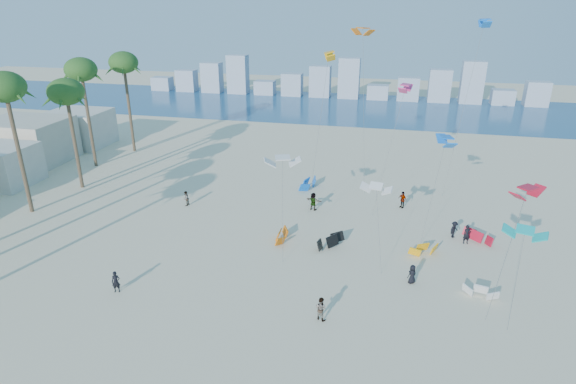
# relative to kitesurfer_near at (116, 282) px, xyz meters

# --- Properties ---
(ground) EXTENTS (220.00, 220.00, 0.00)m
(ground) POSITION_rel_kitesurfer_near_xyz_m (7.38, -5.16, -0.83)
(ground) COLOR beige
(ground) RESTS_ON ground
(ocean) EXTENTS (220.00, 220.00, 0.00)m
(ocean) POSITION_rel_kitesurfer_near_xyz_m (7.38, 66.84, -0.82)
(ocean) COLOR navy
(ocean) RESTS_ON ground
(kitesurfer_near) EXTENTS (0.70, 0.57, 1.65)m
(kitesurfer_near) POSITION_rel_kitesurfer_near_xyz_m (0.00, 0.00, 0.00)
(kitesurfer_near) COLOR black
(kitesurfer_near) RESTS_ON ground
(kitesurfer_mid) EXTENTS (1.01, 0.93, 1.68)m
(kitesurfer_mid) POSITION_rel_kitesurfer_near_xyz_m (15.04, 0.11, 0.01)
(kitesurfer_mid) COLOR gray
(kitesurfer_mid) RESTS_ON ground
(kitesurfers_far) EXTENTS (28.00, 15.08, 1.84)m
(kitesurfers_far) POSITION_rel_kitesurfer_near_xyz_m (15.66, 15.47, 0.02)
(kitesurfers_far) COLOR black
(kitesurfers_far) RESTS_ON ground
(grounded_kites) EXTENTS (19.57, 20.45, 1.07)m
(grounded_kites) POSITION_rel_kitesurfer_near_xyz_m (16.93, 13.47, -0.35)
(grounded_kites) COLOR #D9640B
(grounded_kites) RESTS_ON ground
(flying_kites) EXTENTS (31.91, 26.98, 18.52)m
(flying_kites) POSITION_rel_kitesurfer_near_xyz_m (21.98, 16.22, 10.16)
(flying_kites) COLOR silver
(flying_kites) RESTS_ON ground
(palm_row) EXTENTS (9.67, 44.80, 13.88)m
(palm_row) POSITION_rel_kitesurfer_near_xyz_m (-15.35, 10.99, 10.61)
(palm_row) COLOR brown
(palm_row) RESTS_ON ground
(distant_skyline) EXTENTS (85.00, 3.00, 8.40)m
(distant_skyline) POSITION_rel_kitesurfer_near_xyz_m (6.19, 76.84, 2.26)
(distant_skyline) COLOR #9EADBF
(distant_skyline) RESTS_ON ground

